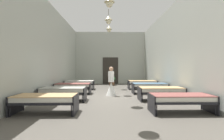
% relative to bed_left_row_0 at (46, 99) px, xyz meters
% --- Properties ---
extents(ground_plane, '(6.90, 14.00, 0.10)m').
position_rel_bed_left_row_0_xyz_m(ground_plane, '(2.10, 2.85, -0.49)').
color(ground_plane, '#59544C').
extents(room_shell, '(6.70, 13.60, 4.73)m').
position_rel_bed_left_row_0_xyz_m(room_shell, '(2.10, 4.23, 1.93)').
color(room_shell, '#B2B7AD').
rests_on(room_shell, ground).
extents(bed_left_row_0, '(1.90, 0.84, 0.57)m').
position_rel_bed_left_row_0_xyz_m(bed_left_row_0, '(0.00, 0.00, 0.00)').
color(bed_left_row_0, black).
rests_on(bed_left_row_0, ground).
extents(bed_right_row_0, '(1.90, 0.84, 0.57)m').
position_rel_bed_left_row_0_xyz_m(bed_right_row_0, '(4.20, 0.00, 0.00)').
color(bed_right_row_0, black).
rests_on(bed_right_row_0, ground).
extents(bed_left_row_1, '(1.90, 0.84, 0.57)m').
position_rel_bed_left_row_0_xyz_m(bed_left_row_1, '(0.00, 1.90, 0.00)').
color(bed_left_row_1, black).
rests_on(bed_left_row_1, ground).
extents(bed_right_row_1, '(1.90, 0.84, 0.57)m').
position_rel_bed_left_row_0_xyz_m(bed_right_row_1, '(4.20, 1.90, 0.00)').
color(bed_right_row_1, black).
rests_on(bed_right_row_1, ground).
extents(bed_left_row_2, '(1.90, 0.84, 0.57)m').
position_rel_bed_left_row_0_xyz_m(bed_left_row_2, '(0.00, 3.80, 0.00)').
color(bed_left_row_2, black).
rests_on(bed_left_row_2, ground).
extents(bed_right_row_2, '(1.90, 0.84, 0.57)m').
position_rel_bed_left_row_0_xyz_m(bed_right_row_2, '(4.20, 3.80, 0.00)').
color(bed_right_row_2, black).
rests_on(bed_right_row_2, ground).
extents(bed_left_row_3, '(1.90, 0.84, 0.57)m').
position_rel_bed_left_row_0_xyz_m(bed_left_row_3, '(0.00, 5.70, 0.00)').
color(bed_left_row_3, black).
rests_on(bed_left_row_3, ground).
extents(bed_right_row_3, '(1.90, 0.84, 0.57)m').
position_rel_bed_left_row_0_xyz_m(bed_right_row_3, '(4.20, 5.70, 0.00)').
color(bed_right_row_3, black).
rests_on(bed_right_row_3, ground).
extents(nurse_near_aisle, '(0.52, 0.52, 1.49)m').
position_rel_bed_left_row_0_xyz_m(nurse_near_aisle, '(2.07, 3.19, 0.09)').
color(nurse_near_aisle, white).
rests_on(nurse_near_aisle, ground).
extents(potted_plant, '(0.63, 0.63, 1.20)m').
position_rel_bed_left_row_0_xyz_m(potted_plant, '(2.20, 8.10, 0.29)').
color(potted_plant, brown).
rests_on(potted_plant, ground).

